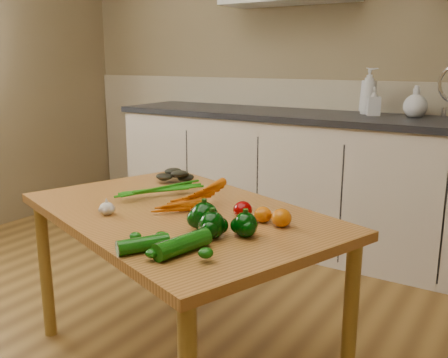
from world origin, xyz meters
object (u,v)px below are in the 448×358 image
leafy_greens (173,172)px  tomato_c (281,218)px  carrot_bunch (183,197)px  table (179,228)px  pepper_c (212,225)px  garlic_bulb (107,208)px  zucchini_a (183,244)px  tomato_b (263,215)px  soap_bottle_a (369,91)px  zucchini_b (143,244)px  soap_bottle_c (416,101)px  pepper_b (245,225)px  soap_bottle_b (374,102)px  tomato_a (243,210)px  pepper_a (204,217)px

leafy_greens → tomato_c: leafy_greens is taller
carrot_bunch → tomato_c: tomato_c is taller
table → pepper_c: 0.36m
garlic_bulb → zucchini_a: size_ratio=0.28×
leafy_greens → tomato_b: size_ratio=2.81×
tomato_c → pepper_c: bearing=-122.9°
zucchini_a → garlic_bulb: bearing=161.8°
soap_bottle_a → zucchini_b: (-0.03, -2.11, -0.35)m
table → tomato_b: tomato_b is taller
tomato_c → leafy_greens: bearing=156.1°
soap_bottle_c → pepper_b: bearing=64.3°
garlic_bulb → pepper_b: size_ratio=0.69×
soap_bottle_b → zucchini_b: size_ratio=1.07×
zucchini_b → tomato_c: bearing=60.0°
pepper_c → tomato_c: bearing=57.1°
soap_bottle_c → leafy_greens: (-0.80, -1.34, -0.28)m
soap_bottle_b → tomato_c: size_ratio=2.42×
soap_bottle_a → garlic_bulb: bearing=-176.8°
carrot_bunch → table: bearing=-46.9°
leafy_greens → garlic_bulb: leafy_greens is taller
soap_bottle_a → tomato_b: (0.14, -1.67, -0.35)m
carrot_bunch → tomato_b: 0.38m
pepper_b → tomato_a: pepper_b is taller
table → leafy_greens: 0.49m
pepper_c → tomato_b: (0.07, 0.23, -0.01)m
table → zucchini_b: zucchini_b is taller
tomato_b → pepper_a: bearing=-125.1°
pepper_a → tomato_b: 0.22m
tomato_b → zucchini_a: bearing=-99.8°
tomato_a → zucchini_b: size_ratio=0.44×
tomato_c → soap_bottle_a: bearing=97.5°
pepper_b → soap_bottle_c: bearing=85.9°
garlic_bulb → pepper_c: (0.47, 0.00, 0.02)m
garlic_bulb → zucchini_b: size_ratio=0.35×
table → tomato_c: bearing=24.3°
tomato_b → soap_bottle_c: bearing=84.8°
soap_bottle_b → tomato_a: soap_bottle_b is taller
soap_bottle_a → leafy_greens: soap_bottle_a is taller
soap_bottle_c → zucchini_a: soap_bottle_c is taller
carrot_bunch → garlic_bulb: 0.31m
garlic_bulb → tomato_a: 0.51m
leafy_greens → tomato_b: bearing=-25.7°
table → garlic_bulb: garlic_bulb is taller
tomato_c → garlic_bulb: bearing=-160.0°
carrot_bunch → zucchini_a: bearing=-33.7°
pepper_a → pepper_b: bearing=8.3°
garlic_bulb → zucchini_b: bearing=-30.0°
soap_bottle_a → tomato_b: soap_bottle_a is taller
tomato_b → table: bearing=-172.7°
tomato_a → soap_bottle_b: bearing=89.9°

